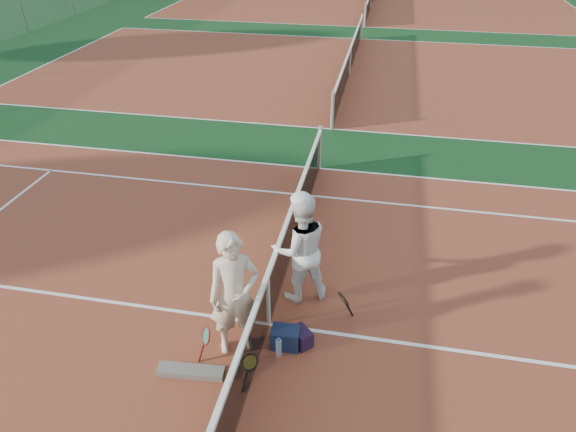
{
  "coord_description": "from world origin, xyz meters",
  "views": [
    {
      "loc": [
        1.43,
        -5.72,
        5.72
      ],
      "look_at": [
        0.0,
        1.55,
        1.05
      ],
      "focal_mm": 32.0,
      "sensor_mm": 36.0,
      "label": 1
    }
  ],
  "objects_px": {
    "net_main": "(268,300)",
    "player_a": "(234,295)",
    "sports_bag_navy": "(285,338)",
    "racket_black_held": "(343,307)",
    "racket_red": "(207,344)",
    "sports_bag_purple": "(301,337)",
    "racket_spare": "(249,364)",
    "water_bottle": "(279,348)",
    "player_b": "(300,249)"
  },
  "relations": [
    {
      "from": "racket_red",
      "to": "sports_bag_navy",
      "type": "bearing_deg",
      "value": -14.5
    },
    {
      "from": "player_b",
      "to": "racket_black_held",
      "type": "relative_size",
      "value": 3.42
    },
    {
      "from": "racket_black_held",
      "to": "racket_spare",
      "type": "relative_size",
      "value": 0.93
    },
    {
      "from": "sports_bag_navy",
      "to": "water_bottle",
      "type": "bearing_deg",
      "value": -106.67
    },
    {
      "from": "racket_red",
      "to": "racket_spare",
      "type": "bearing_deg",
      "value": -40.95
    },
    {
      "from": "player_b",
      "to": "sports_bag_purple",
      "type": "relative_size",
      "value": 5.81
    },
    {
      "from": "sports_bag_navy",
      "to": "water_bottle",
      "type": "height_order",
      "value": "sports_bag_navy"
    },
    {
      "from": "water_bottle",
      "to": "net_main",
      "type": "bearing_deg",
      "value": 115.65
    },
    {
      "from": "racket_red",
      "to": "racket_spare",
      "type": "height_order",
      "value": "racket_red"
    },
    {
      "from": "sports_bag_navy",
      "to": "racket_black_held",
      "type": "bearing_deg",
      "value": 42.66
    },
    {
      "from": "racket_red",
      "to": "sports_bag_purple",
      "type": "bearing_deg",
      "value": -14.84
    },
    {
      "from": "sports_bag_navy",
      "to": "player_b",
      "type": "bearing_deg",
      "value": 89.69
    },
    {
      "from": "player_b",
      "to": "sports_bag_purple",
      "type": "height_order",
      "value": "player_b"
    },
    {
      "from": "player_a",
      "to": "water_bottle",
      "type": "bearing_deg",
      "value": -31.37
    },
    {
      "from": "racket_red",
      "to": "player_a",
      "type": "bearing_deg",
      "value": 3.62
    },
    {
      "from": "sports_bag_purple",
      "to": "sports_bag_navy",
      "type": "bearing_deg",
      "value": -158.61
    },
    {
      "from": "racket_spare",
      "to": "sports_bag_purple",
      "type": "distance_m",
      "value": 0.87
    },
    {
      "from": "racket_black_held",
      "to": "sports_bag_navy",
      "type": "relative_size",
      "value": 1.33
    },
    {
      "from": "net_main",
      "to": "sports_bag_purple",
      "type": "relative_size",
      "value": 33.5
    },
    {
      "from": "player_b",
      "to": "racket_spare",
      "type": "xyz_separation_m",
      "value": [
        -0.43,
        -1.66,
        -0.9
      ]
    },
    {
      "from": "net_main",
      "to": "sports_bag_purple",
      "type": "bearing_deg",
      "value": -27.9
    },
    {
      "from": "player_a",
      "to": "racket_spare",
      "type": "distance_m",
      "value": 1.04
    },
    {
      "from": "sports_bag_purple",
      "to": "racket_spare",
      "type": "bearing_deg",
      "value": -138.47
    },
    {
      "from": "player_b",
      "to": "sports_bag_purple",
      "type": "distance_m",
      "value": 1.38
    },
    {
      "from": "racket_black_held",
      "to": "racket_spare",
      "type": "bearing_deg",
      "value": 6.75
    },
    {
      "from": "sports_bag_purple",
      "to": "water_bottle",
      "type": "bearing_deg",
      "value": -134.5
    },
    {
      "from": "player_b",
      "to": "racket_red",
      "type": "height_order",
      "value": "player_b"
    },
    {
      "from": "net_main",
      "to": "racket_spare",
      "type": "bearing_deg",
      "value": -95.31
    },
    {
      "from": "racket_black_held",
      "to": "player_b",
      "type": "bearing_deg",
      "value": -69.47
    },
    {
      "from": "net_main",
      "to": "player_a",
      "type": "distance_m",
      "value": 0.8
    },
    {
      "from": "player_a",
      "to": "racket_spare",
      "type": "relative_size",
      "value": 3.33
    },
    {
      "from": "net_main",
      "to": "sports_bag_navy",
      "type": "xyz_separation_m",
      "value": [
        0.34,
        -0.39,
        -0.35
      ]
    },
    {
      "from": "water_bottle",
      "to": "player_a",
      "type": "bearing_deg",
      "value": 174.29
    },
    {
      "from": "net_main",
      "to": "player_b",
      "type": "bearing_deg",
      "value": 65.99
    },
    {
      "from": "racket_black_held",
      "to": "sports_bag_navy",
      "type": "height_order",
      "value": "racket_black_held"
    },
    {
      "from": "racket_black_held",
      "to": "sports_bag_purple",
      "type": "distance_m",
      "value": 0.84
    },
    {
      "from": "racket_spare",
      "to": "sports_bag_purple",
      "type": "bearing_deg",
      "value": -50.57
    },
    {
      "from": "net_main",
      "to": "racket_black_held",
      "type": "xyz_separation_m",
      "value": [
        1.12,
        0.32,
        -0.23
      ]
    },
    {
      "from": "net_main",
      "to": "player_a",
      "type": "relative_size",
      "value": 5.52
    },
    {
      "from": "racket_red",
      "to": "water_bottle",
      "type": "height_order",
      "value": "racket_red"
    },
    {
      "from": "sports_bag_navy",
      "to": "player_a",
      "type": "bearing_deg",
      "value": -168.72
    },
    {
      "from": "net_main",
      "to": "racket_black_held",
      "type": "relative_size",
      "value": 19.73
    },
    {
      "from": "sports_bag_navy",
      "to": "sports_bag_purple",
      "type": "xyz_separation_m",
      "value": [
        0.22,
        0.09,
        -0.03
      ]
    },
    {
      "from": "racket_red",
      "to": "net_main",
      "type": "bearing_deg",
      "value": 12.14
    },
    {
      "from": "racket_black_held",
      "to": "sports_bag_navy",
      "type": "bearing_deg",
      "value": 4.37
    },
    {
      "from": "racket_red",
      "to": "sports_bag_navy",
      "type": "distance_m",
      "value": 1.15
    },
    {
      "from": "racket_red",
      "to": "racket_spare",
      "type": "xyz_separation_m",
      "value": [
        0.63,
        -0.03,
        -0.23
      ]
    },
    {
      "from": "racket_red",
      "to": "sports_bag_navy",
      "type": "xyz_separation_m",
      "value": [
        1.05,
        0.45,
        -0.12
      ]
    },
    {
      "from": "racket_spare",
      "to": "water_bottle",
      "type": "relative_size",
      "value": 1.99
    },
    {
      "from": "player_a",
      "to": "racket_black_held",
      "type": "distance_m",
      "value": 1.84
    }
  ]
}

